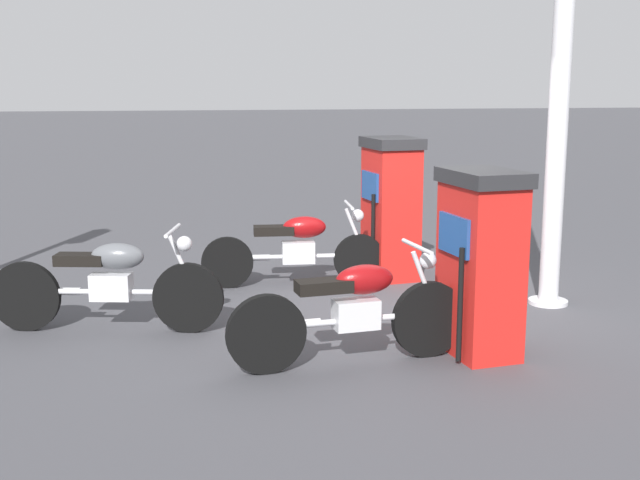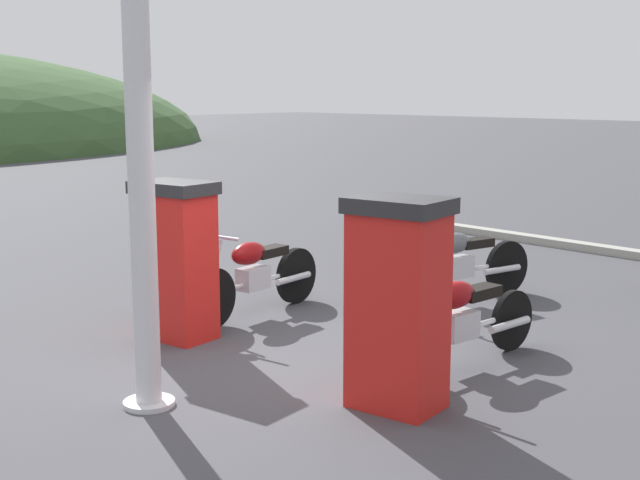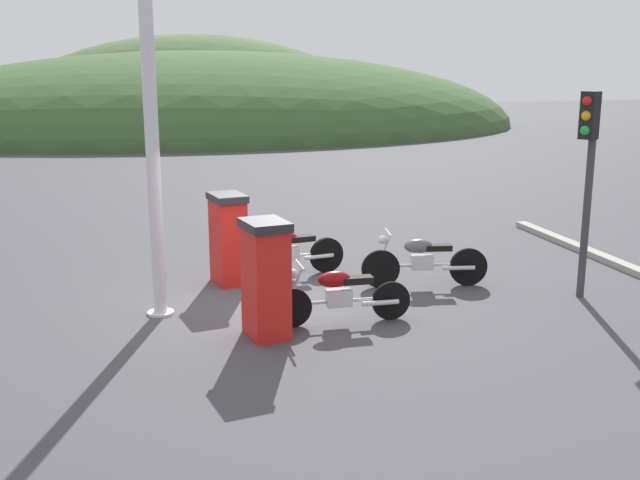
{
  "view_description": "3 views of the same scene",
  "coord_description": "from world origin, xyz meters",
  "px_view_note": "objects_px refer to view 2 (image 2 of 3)",
  "views": [
    {
      "loc": [
        2.28,
        7.52,
        2.24
      ],
      "look_at": [
        0.79,
        -0.39,
        0.67
      ],
      "focal_mm": 45.44,
      "sensor_mm": 36.0,
      "label": 1
    },
    {
      "loc": [
        -5.24,
        -5.31,
        2.42
      ],
      "look_at": [
        0.71,
        0.33,
        0.98
      ],
      "focal_mm": 48.57,
      "sensor_mm": 36.0,
      "label": 2
    },
    {
      "loc": [
        -2.45,
        -10.9,
        3.62
      ],
      "look_at": [
        1.16,
        0.59,
        0.83
      ],
      "focal_mm": 42.13,
      "sensor_mm": 36.0,
      "label": 3
    }
  ],
  "objects_px": {
    "motorcycle_far_pump": "(255,275)",
    "motorcycle_extra": "(459,263)",
    "fuel_pump_far": "(176,259)",
    "canopy_support_pole": "(139,115)",
    "motorcycle_near_pump": "(460,317)",
    "fuel_pump_near": "(398,303)"
  },
  "relations": [
    {
      "from": "motorcycle_near_pump",
      "to": "canopy_support_pole",
      "type": "distance_m",
      "value": 3.24
    },
    {
      "from": "fuel_pump_far",
      "to": "motorcycle_far_pump",
      "type": "distance_m",
      "value": 1.14
    },
    {
      "from": "fuel_pump_near",
      "to": "canopy_support_pole",
      "type": "xyz_separation_m",
      "value": [
        -1.3,
        1.41,
        1.4
      ]
    },
    {
      "from": "fuel_pump_near",
      "to": "motorcycle_near_pump",
      "type": "relative_size",
      "value": 0.8
    },
    {
      "from": "fuel_pump_near",
      "to": "motorcycle_extra",
      "type": "relative_size",
      "value": 0.77
    },
    {
      "from": "motorcycle_extra",
      "to": "canopy_support_pole",
      "type": "xyz_separation_m",
      "value": [
        -4.36,
        -0.14,
        1.76
      ]
    },
    {
      "from": "fuel_pump_near",
      "to": "motorcycle_far_pump",
      "type": "xyz_separation_m",
      "value": [
        1.09,
        2.81,
        -0.37
      ]
    },
    {
      "from": "motorcycle_extra",
      "to": "fuel_pump_far",
      "type": "bearing_deg",
      "value": 158.62
    },
    {
      "from": "fuel_pump_near",
      "to": "motorcycle_extra",
      "type": "bearing_deg",
      "value": 26.75
    },
    {
      "from": "fuel_pump_far",
      "to": "canopy_support_pole",
      "type": "relative_size",
      "value": 0.34
    },
    {
      "from": "fuel_pump_near",
      "to": "motorcycle_extra",
      "type": "distance_m",
      "value": 3.45
    },
    {
      "from": "motorcycle_far_pump",
      "to": "motorcycle_extra",
      "type": "distance_m",
      "value": 2.35
    },
    {
      "from": "fuel_pump_near",
      "to": "motorcycle_near_pump",
      "type": "distance_m",
      "value": 1.2
    },
    {
      "from": "motorcycle_near_pump",
      "to": "canopy_support_pole",
      "type": "xyz_separation_m",
      "value": [
        -2.43,
        1.21,
        1.77
      ]
    },
    {
      "from": "motorcycle_near_pump",
      "to": "canopy_support_pole",
      "type": "relative_size",
      "value": 0.44
    },
    {
      "from": "fuel_pump_far",
      "to": "motorcycle_far_pump",
      "type": "xyz_separation_m",
      "value": [
        1.09,
        0.07,
        -0.33
      ]
    },
    {
      "from": "motorcycle_far_pump",
      "to": "motorcycle_extra",
      "type": "height_order",
      "value": "motorcycle_extra"
    },
    {
      "from": "fuel_pump_near",
      "to": "fuel_pump_far",
      "type": "xyz_separation_m",
      "value": [
        0.0,
        2.74,
        -0.04
      ]
    },
    {
      "from": "motorcycle_far_pump",
      "to": "canopy_support_pole",
      "type": "xyz_separation_m",
      "value": [
        -2.38,
        -1.4,
        1.78
      ]
    },
    {
      "from": "motorcycle_near_pump",
      "to": "motorcycle_far_pump",
      "type": "distance_m",
      "value": 2.61
    },
    {
      "from": "fuel_pump_far",
      "to": "motorcycle_far_pump",
      "type": "height_order",
      "value": "fuel_pump_far"
    },
    {
      "from": "fuel_pump_near",
      "to": "fuel_pump_far",
      "type": "height_order",
      "value": "fuel_pump_near"
    }
  ]
}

